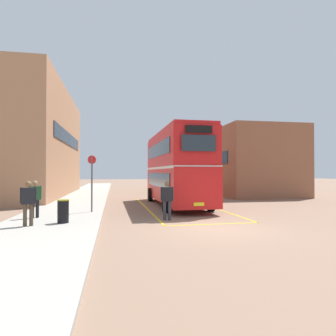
{
  "coord_description": "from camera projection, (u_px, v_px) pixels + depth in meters",
  "views": [
    {
      "loc": [
        -3.96,
        -10.91,
        2.18
      ],
      "look_at": [
        0.19,
        11.87,
        2.51
      ],
      "focal_mm": 31.71,
      "sensor_mm": 36.0,
      "label": 1
    }
  ],
  "objects": [
    {
      "name": "bay_marking_yellow",
      "position": [
        183.0,
        209.0,
        17.44
      ],
      "size": [
        4.36,
        12.19,
        0.01
      ],
      "color": "gold",
      "rests_on": "ground"
    },
    {
      "name": "brick_building_left",
      "position": [
        39.0,
        144.0,
        26.9
      ],
      "size": [
        5.16,
        18.37,
        9.52
      ],
      "color": "#AD7A56",
      "rests_on": "ground"
    },
    {
      "name": "pedestrian_boarding",
      "position": [
        167.0,
        198.0,
        13.49
      ],
      "size": [
        0.58,
        0.32,
        1.75
      ],
      "color": "#2D2D38",
      "rests_on": "ground"
    },
    {
      "name": "double_decker_bus",
      "position": [
        176.0,
        167.0,
        19.35
      ],
      "size": [
        2.93,
        10.18,
        4.75
      ],
      "color": "black",
      "rests_on": "ground"
    },
    {
      "name": "litter_bin",
      "position": [
        63.0,
        211.0,
        11.91
      ],
      "size": [
        0.47,
        0.47,
        0.94
      ],
      "color": "black",
      "rests_on": "sidewalk_left"
    },
    {
      "name": "single_deck_bus",
      "position": [
        169.0,
        176.0,
        37.8
      ],
      "size": [
        2.83,
        8.19,
        3.02
      ],
      "color": "black",
      "rests_on": "ground"
    },
    {
      "name": "depot_building_right",
      "position": [
        240.0,
        163.0,
        30.83
      ],
      "size": [
        6.92,
        14.11,
        6.28
      ],
      "color": "brown",
      "rests_on": "ground"
    },
    {
      "name": "bus_stop_sign",
      "position": [
        92.0,
        178.0,
        15.28
      ],
      "size": [
        0.43,
        0.14,
        2.91
      ],
      "color": "#4C4C51",
      "rests_on": "sidewalk_left"
    },
    {
      "name": "pedestrian_waiting_near",
      "position": [
        35.0,
        196.0,
        13.22
      ],
      "size": [
        0.51,
        0.44,
        1.66
      ],
      "color": "black",
      "rests_on": "sidewalk_left"
    },
    {
      "name": "pedestrian_waiting_far",
      "position": [
        28.0,
        200.0,
        11.23
      ],
      "size": [
        0.56,
        0.33,
        1.71
      ],
      "color": "#473828",
      "rests_on": "sidewalk_left"
    },
    {
      "name": "sidewalk_left",
      "position": [
        85.0,
        196.0,
        26.77
      ],
      "size": [
        4.0,
        57.6,
        0.14
      ],
      "primitive_type": "cube",
      "color": "#A39E93",
      "rests_on": "ground"
    },
    {
      "name": "ground_plane",
      "position": [
        161.0,
        197.0,
        25.57
      ],
      "size": [
        135.6,
        135.6,
        0.0
      ],
      "primitive_type": "plane",
      "color": "#846651"
    }
  ]
}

